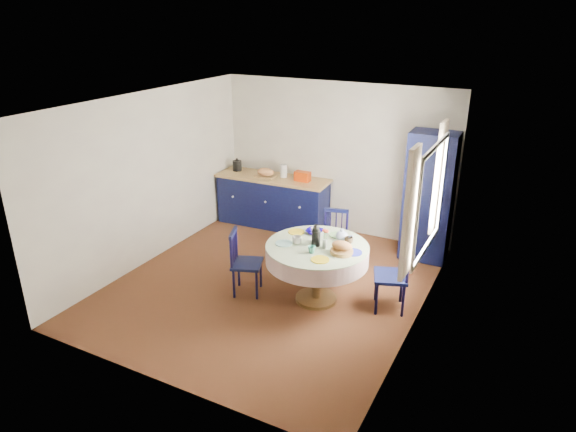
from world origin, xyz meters
name	(u,v)px	position (x,y,z in m)	size (l,w,h in m)	color
floor	(270,285)	(0.00, 0.00, 0.00)	(4.50, 4.50, 0.00)	black
ceiling	(268,103)	(0.00, 0.00, 2.50)	(4.50, 4.50, 0.00)	white
wall_back	(336,158)	(0.00, 2.25, 1.25)	(4.00, 0.02, 2.50)	beige
wall_left	(150,178)	(-2.00, 0.00, 1.25)	(0.02, 4.50, 2.50)	beige
wall_right	(424,228)	(2.00, 0.00, 1.25)	(0.02, 4.50, 2.50)	beige
window	(428,197)	(1.95, 0.30, 1.52)	(0.10, 1.74, 1.45)	white
kitchen_counter	(273,200)	(-1.00, 1.90, 0.46)	(2.00, 0.71, 1.12)	black
pantry_cabinet	(429,197)	(1.66, 1.85, 0.97)	(0.69, 0.51, 1.94)	black
dining_table	(318,254)	(0.74, -0.07, 0.66)	(1.30, 1.30, 1.07)	#533D17
chair_left	(244,262)	(-0.21, -0.32, 0.45)	(0.50, 0.51, 0.89)	black
chair_far	(334,240)	(0.57, 0.88, 0.45)	(0.47, 0.46, 0.88)	black
chair_right	(394,275)	(1.66, 0.19, 0.48)	(0.52, 0.53, 0.95)	black
mug_a	(297,240)	(0.47, -0.13, 0.84)	(0.12, 0.12, 0.10)	silver
mug_b	(312,250)	(0.76, -0.30, 0.83)	(0.10, 0.10, 0.09)	#347D6D
mug_c	(349,240)	(1.06, 0.16, 0.83)	(0.11, 0.11, 0.09)	black
mug_d	(314,231)	(0.54, 0.24, 0.83)	(0.09, 0.09, 0.09)	silver
cobalt_bowl	(315,232)	(0.54, 0.25, 0.82)	(0.22, 0.22, 0.05)	#0D0371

